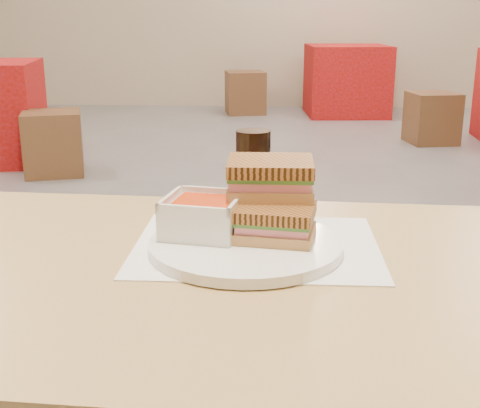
{
  "coord_description": "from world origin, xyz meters",
  "views": [
    {
      "loc": [
        0.06,
        -2.93,
        1.1
      ],
      "look_at": [
        0.01,
        -2.0,
        0.82
      ],
      "focal_mm": 47.66,
      "sensor_mm": 36.0,
      "label": 1
    }
  ],
  "objects_px": {
    "cola_glass": "(253,167)",
    "bg_table_2": "(346,80)",
    "panini_lower": "(275,222)",
    "soup_bowl": "(203,217)",
    "bg_chair_2r": "(350,93)",
    "bg_chair_2l": "(245,93)",
    "bg_chair_1l": "(432,118)",
    "main_table": "(157,334)",
    "plate": "(246,245)",
    "bg_chair_0r": "(53,143)"
  },
  "relations": [
    {
      "from": "cola_glass",
      "to": "main_table",
      "type": "bearing_deg",
      "value": -112.5
    },
    {
      "from": "soup_bowl",
      "to": "bg_chair_1l",
      "type": "distance_m",
      "value": 4.99
    },
    {
      "from": "plate",
      "to": "bg_chair_1l",
      "type": "relative_size",
      "value": 0.65
    },
    {
      "from": "panini_lower",
      "to": "soup_bowl",
      "type": "bearing_deg",
      "value": 171.14
    },
    {
      "from": "bg_table_2",
      "to": "bg_chair_1l",
      "type": "height_order",
      "value": "bg_table_2"
    },
    {
      "from": "bg_table_2",
      "to": "bg_chair_1l",
      "type": "distance_m",
      "value": 1.75
    },
    {
      "from": "soup_bowl",
      "to": "bg_table_2",
      "type": "xyz_separation_m",
      "value": [
        0.92,
        6.37,
        -0.41
      ]
    },
    {
      "from": "cola_glass",
      "to": "bg_chair_2r",
      "type": "xyz_separation_m",
      "value": [
        0.91,
        6.23,
        -0.59
      ]
    },
    {
      "from": "bg_table_2",
      "to": "soup_bowl",
      "type": "bearing_deg",
      "value": -98.21
    },
    {
      "from": "soup_bowl",
      "to": "cola_glass",
      "type": "relative_size",
      "value": 0.95
    },
    {
      "from": "bg_chair_2r",
      "to": "plate",
      "type": "bearing_deg",
      "value": -97.96
    },
    {
      "from": "bg_table_2",
      "to": "bg_chair_2r",
      "type": "relative_size",
      "value": 1.86
    },
    {
      "from": "bg_chair_2l",
      "to": "main_table",
      "type": "bearing_deg",
      "value": -88.6
    },
    {
      "from": "bg_chair_0r",
      "to": "main_table",
      "type": "bearing_deg",
      "value": -68.45
    },
    {
      "from": "main_table",
      "to": "bg_table_2",
      "type": "height_order",
      "value": "bg_table_2"
    },
    {
      "from": "main_table",
      "to": "bg_chair_1l",
      "type": "height_order",
      "value": "main_table"
    },
    {
      "from": "plate",
      "to": "bg_chair_2r",
      "type": "xyz_separation_m",
      "value": [
        0.91,
        6.49,
        -0.53
      ]
    },
    {
      "from": "bg_chair_2l",
      "to": "bg_chair_2r",
      "type": "distance_m",
      "value": 1.2
    },
    {
      "from": "bg_chair_2l",
      "to": "bg_chair_1l",
      "type": "bearing_deg",
      "value": -43.98
    },
    {
      "from": "cola_glass",
      "to": "bg_table_2",
      "type": "relative_size",
      "value": 0.15
    },
    {
      "from": "soup_bowl",
      "to": "panini_lower",
      "type": "height_order",
      "value": "soup_bowl"
    },
    {
      "from": "main_table",
      "to": "cola_glass",
      "type": "height_order",
      "value": "cola_glass"
    },
    {
      "from": "panini_lower",
      "to": "bg_chair_2r",
      "type": "relative_size",
      "value": 0.26
    },
    {
      "from": "cola_glass",
      "to": "panini_lower",
      "type": "bearing_deg",
      "value": -80.39
    },
    {
      "from": "cola_glass",
      "to": "bg_chair_1l",
      "type": "relative_size",
      "value": 0.31
    },
    {
      "from": "bg_chair_1l",
      "to": "cola_glass",
      "type": "bearing_deg",
      "value": -107.67
    },
    {
      "from": "soup_bowl",
      "to": "panini_lower",
      "type": "distance_m",
      "value": 0.11
    },
    {
      "from": "bg_chair_0r",
      "to": "panini_lower",
      "type": "bearing_deg",
      "value": -65.59
    },
    {
      "from": "bg_table_2",
      "to": "panini_lower",
      "type": "bearing_deg",
      "value": -97.2
    },
    {
      "from": "bg_chair_2r",
      "to": "bg_chair_2l",
      "type": "bearing_deg",
      "value": -176.51
    },
    {
      "from": "main_table",
      "to": "plate",
      "type": "relative_size",
      "value": 4.19
    },
    {
      "from": "bg_table_2",
      "to": "bg_chair_0r",
      "type": "height_order",
      "value": "bg_table_2"
    },
    {
      "from": "cola_glass",
      "to": "bg_table_2",
      "type": "xyz_separation_m",
      "value": [
        0.85,
        6.14,
        -0.44
      ]
    },
    {
      "from": "cola_glass",
      "to": "bg_chair_2r",
      "type": "relative_size",
      "value": 0.28
    },
    {
      "from": "panini_lower",
      "to": "bg_chair_0r",
      "type": "height_order",
      "value": "panini_lower"
    },
    {
      "from": "plate",
      "to": "soup_bowl",
      "type": "xyz_separation_m",
      "value": [
        -0.07,
        0.03,
        0.03
      ]
    },
    {
      "from": "main_table",
      "to": "soup_bowl",
      "type": "xyz_separation_m",
      "value": [
        0.06,
        0.09,
        0.16
      ]
    },
    {
      "from": "cola_glass",
      "to": "soup_bowl",
      "type": "bearing_deg",
      "value": -106.69
    },
    {
      "from": "bg_chair_2r",
      "to": "bg_table_2",
      "type": "bearing_deg",
      "value": -121.78
    },
    {
      "from": "panini_lower",
      "to": "bg_chair_2r",
      "type": "bearing_deg",
      "value": 82.41
    },
    {
      "from": "bg_chair_2l",
      "to": "panini_lower",
      "type": "bearing_deg",
      "value": -87.01
    },
    {
      "from": "soup_bowl",
      "to": "bg_chair_1l",
      "type": "bearing_deg",
      "value": 72.38
    },
    {
      "from": "bg_chair_1l",
      "to": "bg_chair_2l",
      "type": "distance_m",
      "value": 2.39
    },
    {
      "from": "plate",
      "to": "soup_bowl",
      "type": "height_order",
      "value": "soup_bowl"
    },
    {
      "from": "bg_chair_0r",
      "to": "plate",
      "type": "bearing_deg",
      "value": -66.28
    },
    {
      "from": "bg_chair_1l",
      "to": "soup_bowl",
      "type": "bearing_deg",
      "value": -107.62
    },
    {
      "from": "bg_chair_0r",
      "to": "bg_chair_2r",
      "type": "relative_size",
      "value": 0.98
    },
    {
      "from": "bg_chair_2r",
      "to": "bg_chair_1l",
      "type": "bearing_deg",
      "value": -73.16
    },
    {
      "from": "bg_chair_0r",
      "to": "bg_chair_1l",
      "type": "xyz_separation_m",
      "value": [
        2.95,
        1.3,
        -0.0
      ]
    },
    {
      "from": "bg_table_2",
      "to": "bg_chair_2r",
      "type": "distance_m",
      "value": 0.19
    }
  ]
}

